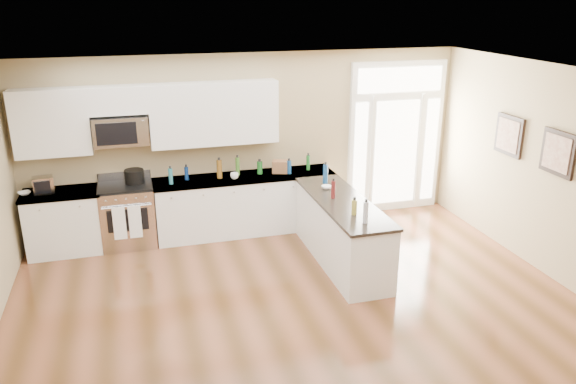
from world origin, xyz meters
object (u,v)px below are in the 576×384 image
Objects in this scene: stockpot at (134,176)px; toaster_oven at (43,185)px; kitchen_range at (128,215)px; peninsula_cabinet at (341,234)px.

toaster_oven is (-1.26, -0.07, -0.00)m from stockpot.
kitchen_range is 0.61m from stockpot.
kitchen_range is at bearing -9.11° from toaster_oven.
stockpot reaches higher than kitchen_range.
stockpot is at bearing 31.01° from kitchen_range.
peninsula_cabinet is 8.08× the size of stockpot.
kitchen_range is at bearing 153.43° from peninsula_cabinet.
kitchen_range is 3.76× the size of stockpot.
kitchen_range is 1.26m from toaster_oven.
peninsula_cabinet is 3.21m from stockpot.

